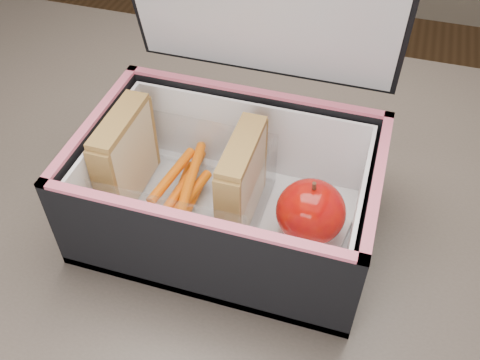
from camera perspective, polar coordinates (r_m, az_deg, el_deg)
The scene contains 8 objects.
kitchen_table at distance 0.67m, azimuth 0.04°, elevation -9.46°, with size 1.20×0.80×0.75m.
lunch_bag at distance 0.55m, azimuth -1.17°, elevation -0.15°, with size 0.30×0.25×0.30m.
plastic_tub at distance 0.58m, azimuth -6.03°, elevation -0.07°, with size 0.18×0.13×0.07m, color white, non-canonical shape.
sandwich_left at distance 0.59m, azimuth -12.10°, elevation 2.54°, with size 0.03×0.09×0.10m.
sandwich_right at distance 0.55m, azimuth 0.20°, elevation -0.13°, with size 0.03×0.09×0.10m.
carrot_sticks at distance 0.59m, azimuth -6.38°, elevation -1.46°, with size 0.05×0.15×0.03m.
paper_napkin at distance 0.57m, azimuth 7.62°, elevation -5.71°, with size 0.07×0.07×0.01m, color white.
red_apple at distance 0.55m, azimuth 7.55°, elevation -3.38°, with size 0.09×0.09×0.08m.
Camera 1 is at (0.11, -0.37, 1.21)m, focal length 40.00 mm.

